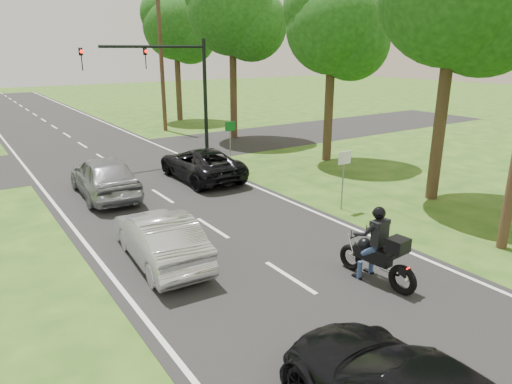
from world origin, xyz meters
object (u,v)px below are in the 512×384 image
traffic_signal (172,77)px  utility_pole_far (161,55)px  silver_sedan (160,238)px  motorcycle_rider (379,253)px  sign_white (344,166)px  dark_suv (201,164)px  silver_suv (104,176)px  sign_green (230,132)px

traffic_signal → utility_pole_far: bearing=70.3°
silver_sedan → traffic_signal: traffic_signal is taller
motorcycle_rider → sign_white: (3.05, 4.35, 0.83)m
dark_suv → silver_suv: bearing=2.6°
silver_suv → sign_green: (6.71, 1.72, 0.78)m
silver_suv → utility_pole_far: (8.01, 12.74, 4.26)m
silver_sedan → sign_green: sign_green is taller
traffic_signal → utility_pole_far: utility_pole_far is taller
utility_pole_far → silver_sedan: bearing=-113.7°
silver_suv → traffic_signal: 7.74m
silver_sedan → utility_pole_far: utility_pole_far is taller
motorcycle_rider → sign_white: 5.38m
silver_suv → sign_green: bearing=-162.7°
silver_sedan → motorcycle_rider: bearing=138.4°
dark_suv → sign_white: 6.87m
traffic_signal → dark_suv: bearing=-101.2°
dark_suv → utility_pole_far: 13.86m
silver_sedan → sign_green: 11.05m
motorcycle_rider → dark_suv: motorcycle_rider is taller
silver_suv → sign_white: bearing=139.0°
dark_suv → traffic_signal: 5.81m
silver_suv → sign_green: sign_green is taller
traffic_signal → sign_white: (1.36, -11.02, -2.54)m
silver_sedan → sign_white: (7.00, 0.33, 0.90)m
sign_white → silver_sedan: bearing=-177.3°
utility_pole_far → sign_white: utility_pole_far is taller
sign_white → dark_suv: bearing=109.5°
silver_suv → sign_white: (6.51, -6.28, 0.78)m
silver_suv → dark_suv: bearing=-175.1°
silver_suv → sign_green: 6.97m
silver_suv → sign_white: sign_white is taller
silver_sedan → dark_suv: bearing=-121.2°
motorcycle_rider → sign_green: sign_green is taller
silver_sedan → silver_suv: bearing=-90.4°
silver_sedan → traffic_signal: size_ratio=0.65×
traffic_signal → sign_green: bearing=-62.6°
motorcycle_rider → silver_sedan: 5.64m
motorcycle_rider → sign_white: bearing=50.8°
traffic_signal → sign_white: size_ratio=3.00×
motorcycle_rider → sign_green: size_ratio=1.07×
motorcycle_rider → utility_pole_far: (4.55, 23.37, 4.31)m
dark_suv → silver_sedan: silver_sedan is taller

